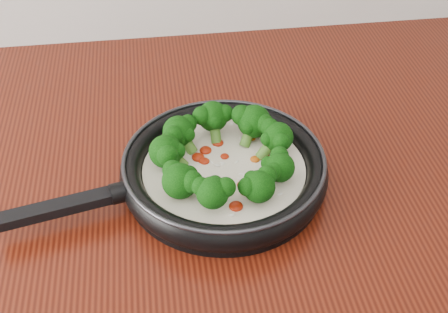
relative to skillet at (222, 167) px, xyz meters
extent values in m
cylinder|color=black|center=(0.00, 0.00, -0.03)|extent=(0.33, 0.33, 0.01)
torus|color=black|center=(0.00, 0.00, 0.00)|extent=(0.35, 0.35, 0.03)
torus|color=#2D2D33|center=(0.00, 0.00, 0.02)|extent=(0.34, 0.34, 0.01)
cube|color=black|center=(-0.21, -0.05, 0.00)|extent=(0.17, 0.06, 0.01)
cylinder|color=black|center=(-0.14, -0.03, 0.00)|extent=(0.03, 0.03, 0.03)
cylinder|color=white|center=(0.00, 0.00, -0.01)|extent=(0.27, 0.27, 0.02)
ellipsoid|color=#9E1C07|center=(-0.02, 0.04, 0.00)|extent=(0.02, 0.02, 0.01)
ellipsoid|color=#9E1C07|center=(-0.01, -0.03, 0.00)|extent=(0.02, 0.02, 0.01)
ellipsoid|color=#C14F0C|center=(0.00, -0.04, 0.00)|extent=(0.02, 0.02, 0.01)
ellipsoid|color=#9E1C07|center=(-0.06, 0.06, 0.00)|extent=(0.02, 0.02, 0.01)
ellipsoid|color=#9E1C07|center=(-0.01, -0.04, 0.00)|extent=(0.02, 0.02, 0.01)
ellipsoid|color=#C14F0C|center=(-0.06, -0.04, 0.00)|extent=(0.02, 0.02, 0.01)
ellipsoid|color=#9E1C07|center=(0.02, -0.04, 0.00)|extent=(0.02, 0.02, 0.01)
ellipsoid|color=#9E1C07|center=(-0.02, 0.02, 0.00)|extent=(0.02, 0.02, 0.01)
ellipsoid|color=#C14F0C|center=(0.09, 0.00, 0.00)|extent=(0.03, 0.03, 0.01)
ellipsoid|color=#9E1C07|center=(0.01, -0.08, 0.00)|extent=(0.03, 0.03, 0.01)
ellipsoid|color=#9E1C07|center=(-0.03, 0.02, 0.00)|extent=(0.02, 0.02, 0.01)
ellipsoid|color=#C14F0C|center=(0.05, 0.06, 0.00)|extent=(0.02, 0.02, 0.01)
ellipsoid|color=#9E1C07|center=(0.00, 0.05, 0.00)|extent=(0.02, 0.02, 0.01)
ellipsoid|color=#9E1C07|center=(0.06, 0.02, 0.00)|extent=(0.02, 0.02, 0.01)
ellipsoid|color=#C14F0C|center=(0.05, 0.01, 0.00)|extent=(0.02, 0.02, 0.01)
ellipsoid|color=#9E1C07|center=(0.05, 0.07, 0.00)|extent=(0.02, 0.02, 0.01)
ellipsoid|color=#9E1C07|center=(-0.03, 0.02, 0.00)|extent=(0.02, 0.02, 0.01)
ellipsoid|color=#C14F0C|center=(0.03, -0.05, 0.00)|extent=(0.03, 0.03, 0.01)
ellipsoid|color=#9E1C07|center=(0.01, 0.02, 0.00)|extent=(0.02, 0.02, 0.01)
ellipsoid|color=white|center=(0.06, 0.00, 0.00)|extent=(0.01, 0.01, 0.00)
ellipsoid|color=white|center=(-0.01, 0.00, 0.00)|extent=(0.01, 0.01, 0.00)
ellipsoid|color=white|center=(-0.01, -0.03, 0.00)|extent=(0.01, 0.01, 0.00)
ellipsoid|color=white|center=(0.08, 0.05, 0.00)|extent=(0.01, 0.01, 0.00)
ellipsoid|color=white|center=(0.02, -0.02, 0.00)|extent=(0.01, 0.00, 0.00)
ellipsoid|color=white|center=(0.03, 0.10, 0.00)|extent=(0.01, 0.01, 0.00)
ellipsoid|color=white|center=(0.05, 0.01, 0.00)|extent=(0.01, 0.00, 0.00)
ellipsoid|color=white|center=(0.08, 0.03, 0.00)|extent=(0.01, 0.01, 0.00)
ellipsoid|color=white|center=(-0.03, 0.08, 0.00)|extent=(0.00, 0.01, 0.00)
ellipsoid|color=white|center=(-0.06, 0.03, 0.00)|extent=(0.00, 0.01, 0.00)
ellipsoid|color=white|center=(-0.01, 0.01, 0.00)|extent=(0.01, 0.01, 0.00)
ellipsoid|color=white|center=(0.05, -0.02, 0.00)|extent=(0.01, 0.01, 0.00)
ellipsoid|color=white|center=(-0.04, 0.01, 0.00)|extent=(0.01, 0.01, 0.00)
ellipsoid|color=white|center=(-0.09, 0.03, 0.00)|extent=(0.01, 0.01, 0.00)
ellipsoid|color=white|center=(0.00, 0.01, 0.00)|extent=(0.01, 0.01, 0.00)
ellipsoid|color=white|center=(0.00, 0.01, 0.00)|extent=(0.01, 0.01, 0.00)
ellipsoid|color=white|center=(0.00, -0.10, 0.00)|extent=(0.01, 0.00, 0.00)
ellipsoid|color=white|center=(0.00, 0.05, 0.00)|extent=(0.01, 0.00, 0.00)
ellipsoid|color=white|center=(0.04, 0.06, 0.00)|extent=(0.01, 0.01, 0.00)
ellipsoid|color=white|center=(0.09, 0.06, 0.00)|extent=(0.01, 0.01, 0.00)
ellipsoid|color=white|center=(0.02, -0.03, 0.00)|extent=(0.01, 0.01, 0.00)
ellipsoid|color=white|center=(0.02, 0.01, 0.00)|extent=(0.01, 0.01, 0.00)
ellipsoid|color=white|center=(0.07, -0.06, 0.00)|extent=(0.01, 0.01, 0.00)
ellipsoid|color=white|center=(0.02, -0.03, 0.00)|extent=(0.01, 0.01, 0.00)
ellipsoid|color=white|center=(0.03, -0.02, 0.00)|extent=(0.01, 0.01, 0.00)
cylinder|color=#54872C|center=(0.07, 0.02, 0.01)|extent=(0.03, 0.02, 0.03)
sphere|color=black|center=(0.08, 0.02, 0.03)|extent=(0.05, 0.05, 0.04)
sphere|color=black|center=(0.07, 0.04, 0.03)|extent=(0.03, 0.03, 0.03)
sphere|color=black|center=(0.08, 0.00, 0.03)|extent=(0.03, 0.03, 0.03)
sphere|color=black|center=(0.07, 0.02, 0.03)|extent=(0.03, 0.03, 0.02)
cylinder|color=#54872C|center=(0.05, 0.05, 0.01)|extent=(0.03, 0.03, 0.03)
sphere|color=black|center=(0.06, 0.06, 0.03)|extent=(0.06, 0.06, 0.05)
sphere|color=black|center=(0.04, 0.07, 0.03)|extent=(0.04, 0.04, 0.03)
sphere|color=black|center=(0.07, 0.05, 0.03)|extent=(0.03, 0.03, 0.03)
sphere|color=black|center=(0.05, 0.05, 0.03)|extent=(0.03, 0.03, 0.02)
cylinder|color=#54872C|center=(0.00, 0.06, 0.01)|extent=(0.02, 0.03, 0.03)
sphere|color=black|center=(0.00, 0.08, 0.03)|extent=(0.05, 0.05, 0.05)
sphere|color=black|center=(-0.02, 0.08, 0.03)|extent=(0.03, 0.03, 0.03)
sphere|color=black|center=(0.02, 0.08, 0.03)|extent=(0.03, 0.03, 0.03)
sphere|color=black|center=(0.00, 0.07, 0.03)|extent=(0.03, 0.03, 0.02)
cylinder|color=#54872C|center=(-0.04, 0.04, 0.01)|extent=(0.03, 0.03, 0.03)
sphere|color=black|center=(-0.05, 0.06, 0.03)|extent=(0.05, 0.05, 0.05)
sphere|color=black|center=(-0.06, 0.04, 0.03)|extent=(0.03, 0.03, 0.03)
sphere|color=black|center=(-0.04, 0.07, 0.03)|extent=(0.03, 0.03, 0.03)
sphere|color=black|center=(-0.04, 0.04, 0.03)|extent=(0.03, 0.03, 0.02)
cylinder|color=#54872C|center=(-0.06, 0.01, 0.01)|extent=(0.03, 0.02, 0.03)
sphere|color=black|center=(-0.08, 0.01, 0.02)|extent=(0.06, 0.06, 0.05)
sphere|color=black|center=(-0.07, 0.00, 0.03)|extent=(0.03, 0.03, 0.03)
sphere|color=black|center=(-0.07, 0.03, 0.03)|extent=(0.03, 0.03, 0.03)
sphere|color=black|center=(-0.06, 0.01, 0.03)|extent=(0.03, 0.03, 0.02)
cylinder|color=#54872C|center=(-0.05, -0.04, 0.01)|extent=(0.03, 0.03, 0.03)
sphere|color=black|center=(-0.06, -0.05, 0.02)|extent=(0.06, 0.06, 0.05)
sphere|color=black|center=(-0.05, -0.06, 0.03)|extent=(0.04, 0.04, 0.03)
sphere|color=black|center=(-0.07, -0.03, 0.03)|extent=(0.03, 0.03, 0.03)
sphere|color=black|center=(-0.05, -0.04, 0.03)|extent=(0.03, 0.03, 0.02)
cylinder|color=#54872C|center=(-0.02, -0.06, 0.01)|extent=(0.02, 0.04, 0.04)
sphere|color=black|center=(-0.02, -0.08, 0.03)|extent=(0.05, 0.05, 0.04)
sphere|color=black|center=(-0.01, -0.08, 0.04)|extent=(0.03, 0.03, 0.03)
sphere|color=black|center=(-0.04, -0.07, 0.03)|extent=(0.03, 0.03, 0.02)
sphere|color=black|center=(-0.02, -0.06, 0.03)|extent=(0.03, 0.03, 0.02)
cylinder|color=#54872C|center=(0.03, -0.06, 0.01)|extent=(0.03, 0.03, 0.03)
sphere|color=black|center=(0.04, -0.07, 0.02)|extent=(0.05, 0.05, 0.04)
sphere|color=black|center=(0.05, -0.06, 0.03)|extent=(0.03, 0.03, 0.03)
sphere|color=black|center=(0.02, -0.08, 0.03)|extent=(0.03, 0.03, 0.02)
sphere|color=black|center=(0.03, -0.06, 0.03)|extent=(0.03, 0.03, 0.02)
cylinder|color=#54872C|center=(0.06, -0.03, 0.01)|extent=(0.03, 0.03, 0.03)
sphere|color=black|center=(0.07, -0.04, 0.02)|extent=(0.05, 0.05, 0.04)
sphere|color=black|center=(0.08, -0.02, 0.03)|extent=(0.03, 0.03, 0.03)
sphere|color=black|center=(0.06, -0.05, 0.03)|extent=(0.03, 0.03, 0.02)
sphere|color=black|center=(0.06, -0.03, 0.03)|extent=(0.02, 0.02, 0.02)
camera|label=1|loc=(-0.08, -0.61, 0.53)|focal=46.79mm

